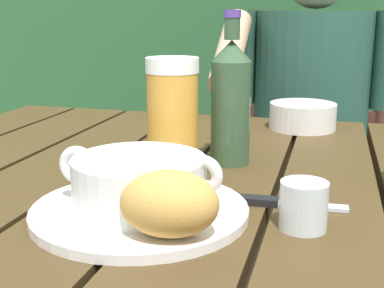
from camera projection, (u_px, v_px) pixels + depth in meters
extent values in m
cube|color=#47341B|center=(67.00, 169.00, 0.90)|extent=(0.14, 0.91, 0.04)
cube|color=#47341B|center=(147.00, 176.00, 0.86)|extent=(0.14, 0.91, 0.04)
cube|color=#47341B|center=(234.00, 184.00, 0.83)|extent=(0.14, 0.91, 0.04)
cube|color=#47341B|center=(329.00, 192.00, 0.79)|extent=(0.14, 0.91, 0.04)
cube|color=#47341B|center=(267.00, 152.00, 1.24)|extent=(1.27, 0.03, 0.08)
cube|color=#47341B|center=(44.00, 246.00, 1.46)|extent=(0.06, 0.06, 0.71)
cube|color=#2B5B31|center=(300.00, 53.00, 2.20)|extent=(3.80, 0.60, 1.66)
cylinder|color=#4C3823|center=(93.00, 102.00, 2.67)|extent=(0.10, 0.10, 1.09)
cylinder|color=#4C3823|center=(172.00, 110.00, 2.57)|extent=(0.10, 0.10, 1.05)
cylinder|color=#4D2720|center=(227.00, 269.00, 1.59)|extent=(0.04, 0.04, 0.47)
cylinder|color=#4D2720|center=(369.00, 235.00, 1.83)|extent=(0.04, 0.04, 0.47)
cylinder|color=#4D2720|center=(248.00, 223.00, 1.94)|extent=(0.04, 0.04, 0.47)
cube|color=#4D2720|center=(307.00, 181.00, 1.65)|extent=(0.47, 0.41, 0.02)
cylinder|color=#4D2720|center=(382.00, 94.00, 1.71)|extent=(0.04, 0.04, 0.54)
cylinder|color=#4D2720|center=(251.00, 89.00, 1.82)|extent=(0.04, 0.04, 0.54)
cube|color=#4D2720|center=(313.00, 115.00, 1.78)|extent=(0.43, 0.02, 0.04)
cube|color=#4D2720|center=(315.00, 76.00, 1.75)|extent=(0.43, 0.02, 0.04)
cube|color=#4D2720|center=(318.00, 35.00, 1.71)|extent=(0.43, 0.02, 0.04)
cylinder|color=#264D40|center=(335.00, 194.00, 1.43)|extent=(0.13, 0.40, 0.13)
cylinder|color=#264D40|center=(273.00, 188.00, 1.47)|extent=(0.13, 0.40, 0.13)
cylinder|color=#264D40|center=(311.00, 99.00, 1.49)|extent=(0.32, 0.32, 0.49)
cylinder|color=#264D40|center=(241.00, 58.00, 1.49)|extent=(0.08, 0.08, 0.26)
cylinder|color=tan|center=(231.00, 51.00, 1.33)|extent=(0.07, 0.25, 0.21)
cylinder|color=white|center=(140.00, 211.00, 0.65)|extent=(0.27, 0.27, 0.01)
cylinder|color=white|center=(139.00, 182.00, 0.64)|extent=(0.17, 0.17, 0.06)
cylinder|color=#B8541D|center=(139.00, 172.00, 0.64)|extent=(0.15, 0.15, 0.01)
torus|color=white|center=(78.00, 165.00, 0.66)|extent=(0.05, 0.01, 0.05)
torus|color=white|center=(205.00, 175.00, 0.61)|extent=(0.05, 0.01, 0.05)
ellipsoid|color=gold|center=(169.00, 203.00, 0.55)|extent=(0.12, 0.09, 0.07)
cylinder|color=gold|center=(172.00, 122.00, 0.82)|extent=(0.08, 0.08, 0.16)
cylinder|color=white|center=(172.00, 65.00, 0.80)|extent=(0.08, 0.08, 0.02)
cylinder|color=#345134|center=(231.00, 113.00, 0.85)|extent=(0.07, 0.07, 0.17)
cone|color=#345134|center=(232.00, 51.00, 0.83)|extent=(0.07, 0.07, 0.03)
cylinder|color=#345134|center=(232.00, 29.00, 0.82)|extent=(0.02, 0.02, 0.03)
cylinder|color=#5B3999|center=(232.00, 14.00, 0.82)|extent=(0.03, 0.03, 0.01)
cylinder|color=silver|center=(304.00, 205.00, 0.60)|extent=(0.06, 0.06, 0.06)
cube|color=silver|center=(302.00, 206.00, 0.67)|extent=(0.12, 0.02, 0.00)
cube|color=black|center=(255.00, 200.00, 0.69)|extent=(0.06, 0.02, 0.01)
cylinder|color=white|center=(303.00, 116.00, 1.12)|extent=(0.14, 0.14, 0.06)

